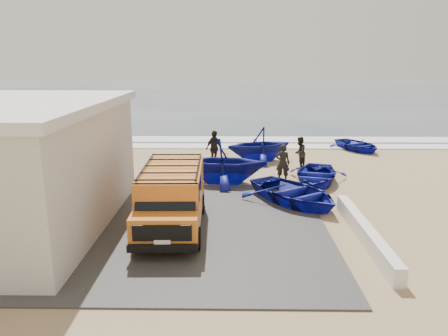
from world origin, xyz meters
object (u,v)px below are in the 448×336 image
object	(u,v)px
van	(172,196)
fisherman_back	(214,148)
fisherman_front	(283,163)
fisherman_middle	(300,153)
boat_far_left	(259,144)
boat_far_right	(357,145)
parapet	(365,233)
boat_mid_left	(224,161)
boat_near_left	(294,192)
boat_near_right	(316,175)

from	to	relation	value
van	fisherman_back	distance (m)	9.08
fisherman_front	fisherman_middle	distance (m)	2.87
fisherman_back	boat_far_left	bearing A→B (deg)	-24.25
boat_far_right	fisherman_front	size ratio (longest dim) A/B	1.93
van	fisherman_middle	world-z (taller)	van
parapet	fisherman_front	world-z (taller)	fisherman_front
boat_far_left	fisherman_front	world-z (taller)	boat_far_left
boat_mid_left	fisherman_back	bearing A→B (deg)	14.79
boat_near_left	fisherman_back	xyz separation A→B (m)	(-3.41, 6.33, 0.49)
van	fisherman_back	xyz separation A→B (m)	(1.08, 9.02, -0.22)
boat_near_right	boat_mid_left	world-z (taller)	boat_mid_left
boat_mid_left	fisherman_front	size ratio (longest dim) A/B	2.17
boat_far_right	fisherman_front	xyz separation A→B (m)	(-5.50, -7.19, 0.54)
boat_near_left	fisherman_front	distance (m)	3.14
boat_far_left	boat_far_right	distance (m)	7.05
van	boat_mid_left	size ratio (longest dim) A/B	1.30
boat_far_left	fisherman_back	size ratio (longest dim) A/B	1.94
boat_near_left	boat_mid_left	distance (m)	4.09
parapet	boat_far_right	size ratio (longest dim) A/B	1.73
van	boat_far_right	xyz separation A→B (m)	(9.89, 12.98, -0.80)
boat_near_left	fisherman_front	bearing A→B (deg)	57.41
boat_far_right	fisherman_back	xyz separation A→B (m)	(-8.81, -3.96, 0.58)
boat_near_right	fisherman_middle	world-z (taller)	fisherman_middle
boat_far_right	fisherman_front	world-z (taller)	fisherman_front
boat_near_right	fisherman_middle	size ratio (longest dim) A/B	2.33
boat_near_left	fisherman_front	world-z (taller)	fisherman_front
fisherman_middle	fisherman_back	world-z (taller)	fisherman_back
fisherman_front	boat_near_left	bearing A→B (deg)	105.34
fisherman_middle	fisherman_front	bearing A→B (deg)	9.91
parapet	fisherman_back	size ratio (longest dim) A/B	3.18
parapet	fisherman_middle	size ratio (longest dim) A/B	3.61
boat_near_left	boat_far_left	size ratio (longest dim) A/B	1.19
boat_near_left	boat_near_right	size ratio (longest dim) A/B	1.12
boat_near_right	boat_near_left	bearing A→B (deg)	-100.37
parapet	fisherman_middle	bearing A→B (deg)	94.04
boat_near_left	boat_mid_left	size ratio (longest dim) A/B	1.11
van	boat_far_right	size ratio (longest dim) A/B	1.47
van	boat_near_left	xyz separation A→B (m)	(4.49, 2.68, -0.71)
fisherman_back	van	bearing A→B (deg)	-141.98
boat_far_right	boat_mid_left	bearing A→B (deg)	-162.13
parapet	boat_near_left	bearing A→B (deg)	115.43
boat_mid_left	fisherman_front	distance (m)	2.74
boat_near_right	parapet	bearing A→B (deg)	-71.24
boat_near_right	fisherman_front	distance (m)	1.60
boat_near_right	boat_far_right	world-z (taller)	boat_near_right
boat_mid_left	fisherman_middle	xyz separation A→B (m)	(3.91, 2.84, -0.20)
boat_near_left	fisherman_back	bearing A→B (deg)	83.86
parapet	boat_far_left	world-z (taller)	boat_far_left
boat_near_left	boat_near_right	xyz separation A→B (m)	(1.40, 2.85, -0.05)
boat_near_right	boat_far_right	bearing A→B (deg)	77.49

